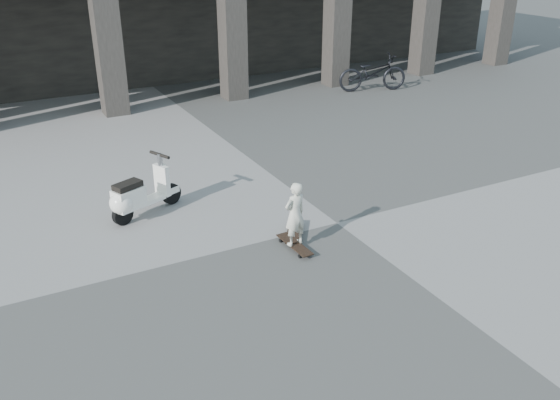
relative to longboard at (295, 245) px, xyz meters
name	(u,v)px	position (x,y,z in m)	size (l,w,h in m)	color
ground	(337,223)	(1.09, 0.45, -0.07)	(90.00, 90.00, 0.00)	#454543
longboard	(295,245)	(0.00, 0.00, 0.00)	(0.23, 0.85, 0.08)	black
skateboard_spare	(294,231)	(0.21, 0.40, 0.01)	(0.67, 0.84, 0.10)	black
child	(295,214)	(0.00, 0.00, 0.55)	(0.38, 0.25, 1.06)	beige
scooter	(135,197)	(-1.94, 2.23, 0.35)	(1.41, 0.80, 1.05)	black
bicycle	(373,73)	(7.05, 7.75, 0.50)	(0.75, 2.15, 1.13)	black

